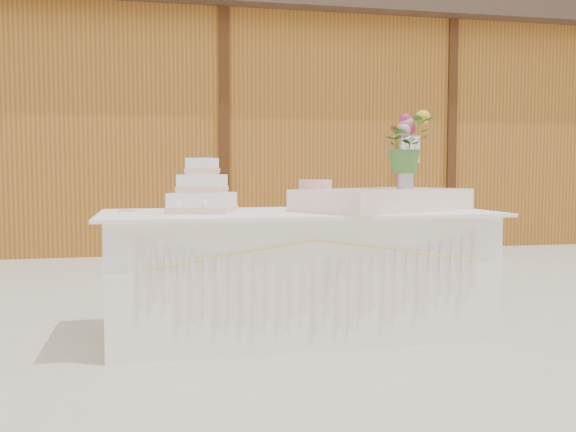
# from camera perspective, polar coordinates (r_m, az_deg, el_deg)

# --- Properties ---
(ground) EXTENTS (80.00, 80.00, 0.00)m
(ground) POSITION_cam_1_polar(r_m,az_deg,el_deg) (4.09, 0.90, -10.41)
(ground) COLOR beige
(ground) RESTS_ON ground
(barn) EXTENTS (12.60, 4.60, 3.30)m
(barn) POSITION_cam_1_polar(r_m,az_deg,el_deg) (9.91, -7.07, 7.78)
(barn) COLOR #A56322
(barn) RESTS_ON ground
(cake_table) EXTENTS (2.40, 1.00, 0.77)m
(cake_table) POSITION_cam_1_polar(r_m,az_deg,el_deg) (4.00, 0.92, -5.06)
(cake_table) COLOR white
(cake_table) RESTS_ON ground
(wedding_cake) EXTENTS (0.46, 0.46, 0.33)m
(wedding_cake) POSITION_cam_1_polar(r_m,az_deg,el_deg) (3.87, -7.60, 1.94)
(wedding_cake) COLOR white
(wedding_cake) RESTS_ON cake_table
(pink_cake_stand) EXTENTS (0.27, 0.27, 0.19)m
(pink_cake_stand) POSITION_cam_1_polar(r_m,az_deg,el_deg) (4.04, 2.45, 2.03)
(pink_cake_stand) COLOR white
(pink_cake_stand) RESTS_ON cake_table
(satin_runner) EXTENTS (1.23, 1.05, 0.13)m
(satin_runner) POSITION_cam_1_polar(r_m,az_deg,el_deg) (4.09, 8.41, 1.44)
(satin_runner) COLOR #FFD5CD
(satin_runner) RESTS_ON cake_table
(flower_vase) EXTENTS (0.11, 0.11, 0.15)m
(flower_vase) POSITION_cam_1_polar(r_m,az_deg,el_deg) (4.22, 10.37, 3.42)
(flower_vase) COLOR #BCBCC1
(flower_vase) RESTS_ON satin_runner
(bouquet) EXTENTS (0.39, 0.36, 0.36)m
(bouquet) POSITION_cam_1_polar(r_m,az_deg,el_deg) (4.22, 10.42, 6.89)
(bouquet) COLOR #3C6F2C
(bouquet) RESTS_ON flower_vase
(loose_flowers) EXTENTS (0.19, 0.31, 0.02)m
(loose_flowers) POSITION_cam_1_polar(r_m,az_deg,el_deg) (3.96, -13.78, 0.41)
(loose_flowers) COLOR pink
(loose_flowers) RESTS_ON cake_table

